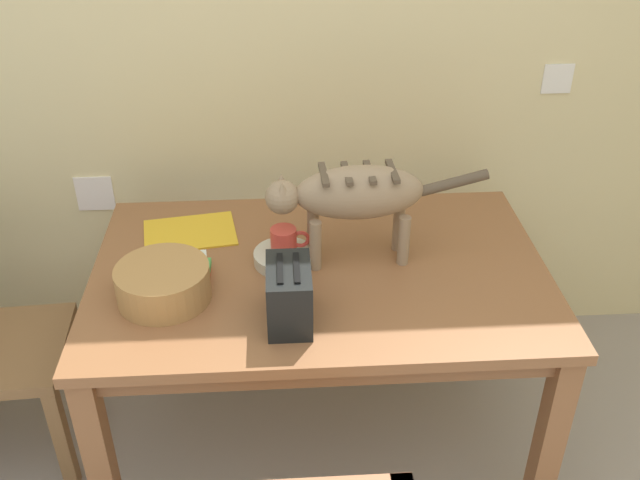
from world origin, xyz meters
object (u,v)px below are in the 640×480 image
object	(u,v)px
toaster	(289,295)
cat	(353,195)
coffee_mug	(285,241)
magazine	(190,233)
dining_table	(320,290)
saucer_bowl	(284,257)
book_stack	(177,272)
wicker_basket	(163,283)

from	to	relation	value
toaster	cat	bearing A→B (deg)	55.65
coffee_mug	magazine	world-z (taller)	coffee_mug
dining_table	cat	world-z (taller)	cat
saucer_bowl	book_stack	xyz separation A→B (m)	(-0.32, -0.07, 0.01)
cat	magazine	xyz separation A→B (m)	(-0.52, 0.18, -0.22)
cat	wicker_basket	size ratio (longest dim) A/B	2.49
wicker_basket	toaster	distance (m)	0.38
saucer_bowl	toaster	xyz separation A→B (m)	(0.01, -0.29, 0.07)
dining_table	magazine	world-z (taller)	magazine
saucer_bowl	magazine	xyz separation A→B (m)	(-0.31, 0.19, -0.02)
cat	coffee_mug	bearing A→B (deg)	90.04
magazine	book_stack	world-z (taller)	book_stack
dining_table	magazine	bearing A→B (deg)	151.35
wicker_basket	toaster	bearing A→B (deg)	-19.09
coffee_mug	dining_table	bearing A→B (deg)	-19.48
dining_table	toaster	size ratio (longest dim) A/B	6.94
cat	saucer_bowl	world-z (taller)	cat
coffee_mug	saucer_bowl	bearing A→B (deg)	180.00
book_stack	wicker_basket	xyz separation A→B (m)	(-0.03, -0.09, 0.02)
book_stack	toaster	world-z (taller)	toaster
saucer_bowl	coffee_mug	xyz separation A→B (m)	(0.00, 0.00, 0.06)
coffee_mug	magazine	distance (m)	0.37
dining_table	saucer_bowl	bearing A→B (deg)	161.14
dining_table	wicker_basket	xyz separation A→B (m)	(-0.45, -0.13, 0.14)
saucer_bowl	dining_table	bearing A→B (deg)	-18.86
dining_table	saucer_bowl	size ratio (longest dim) A/B	7.39
dining_table	coffee_mug	distance (m)	0.20
coffee_mug	toaster	xyz separation A→B (m)	(0.01, -0.29, 0.01)
cat	saucer_bowl	distance (m)	0.29
coffee_mug	book_stack	bearing A→B (deg)	-167.21
saucer_bowl	toaster	world-z (taller)	toaster
wicker_basket	cat	bearing A→B (deg)	17.12
saucer_bowl	toaster	distance (m)	0.29
saucer_bowl	book_stack	world-z (taller)	book_stack
dining_table	book_stack	bearing A→B (deg)	-175.15
dining_table	wicker_basket	distance (m)	0.49
coffee_mug	magazine	size ratio (longest dim) A/B	0.41
dining_table	magazine	xyz separation A→B (m)	(-0.42, 0.23, 0.09)
magazine	wicker_basket	distance (m)	0.36
coffee_mug	wicker_basket	world-z (taller)	coffee_mug
book_stack	toaster	xyz separation A→B (m)	(0.33, -0.21, 0.06)
dining_table	wicker_basket	size ratio (longest dim) A/B	5.19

